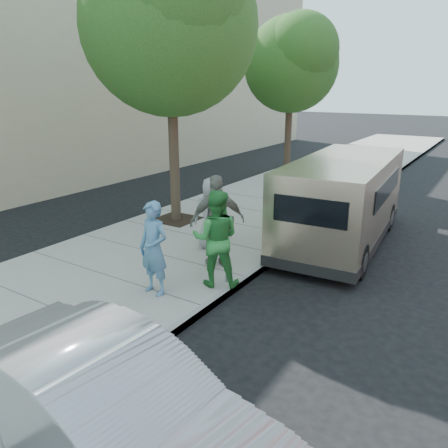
# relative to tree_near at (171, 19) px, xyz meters

# --- Properties ---
(ground) EXTENTS (120.00, 120.00, 0.00)m
(ground) POSITION_rel_tree_near_xyz_m (2.25, -2.40, -5.55)
(ground) COLOR black
(ground) RESTS_ON ground
(sidewalk) EXTENTS (5.00, 60.00, 0.15)m
(sidewalk) POSITION_rel_tree_near_xyz_m (1.25, -2.40, -5.47)
(sidewalk) COLOR gray
(sidewalk) RESTS_ON ground
(curb_face) EXTENTS (0.12, 60.00, 0.16)m
(curb_face) POSITION_rel_tree_near_xyz_m (3.69, -2.40, -5.47)
(curb_face) COLOR gray
(curb_face) RESTS_ON ground
(tree_near) EXTENTS (4.62, 4.60, 7.53)m
(tree_near) POSITION_rel_tree_near_xyz_m (0.00, 0.00, 0.00)
(tree_near) COLOR black
(tree_near) RESTS_ON sidewalk
(tree_far) EXTENTS (3.92, 3.80, 6.49)m
(tree_far) POSITION_rel_tree_near_xyz_m (-0.00, 7.60, -0.66)
(tree_far) COLOR black
(tree_far) RESTS_ON sidewalk
(parking_meter) EXTENTS (0.30, 0.16, 1.39)m
(parking_meter) POSITION_rel_tree_near_xyz_m (3.50, -2.82, -4.39)
(parking_meter) COLOR gray
(parking_meter) RESTS_ON sidewalk
(van) EXTENTS (2.40, 6.07, 2.21)m
(van) POSITION_rel_tree_near_xyz_m (4.55, 1.05, -4.38)
(van) COLOR beige
(van) RESTS_ON ground
(sedan) EXTENTS (4.39, 1.86, 1.41)m
(sedan) POSITION_rel_tree_near_xyz_m (4.84, -7.12, -4.84)
(sedan) COLOR #A3A5AA
(sedan) RESTS_ON ground
(person_officer) EXTENTS (0.67, 0.46, 1.78)m
(person_officer) POSITION_rel_tree_near_xyz_m (2.62, -3.95, -4.51)
(person_officer) COLOR teal
(person_officer) RESTS_ON sidewalk
(person_green_shirt) EXTENTS (1.16, 1.07, 1.90)m
(person_green_shirt) POSITION_rel_tree_near_xyz_m (3.38, -3.02, -4.44)
(person_green_shirt) COLOR #2C8739
(person_green_shirt) RESTS_ON sidewalk
(person_gray_shirt) EXTENTS (1.01, 0.90, 1.73)m
(person_gray_shirt) POSITION_rel_tree_near_xyz_m (2.15, -1.37, -4.53)
(person_gray_shirt) COLOR gray
(person_gray_shirt) RESTS_ON sidewalk
(person_striped_polo) EXTENTS (1.18, 1.18, 2.01)m
(person_striped_polo) POSITION_rel_tree_near_xyz_m (2.89, -2.23, -4.39)
(person_striped_polo) COLOR slate
(person_striped_polo) RESTS_ON sidewalk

